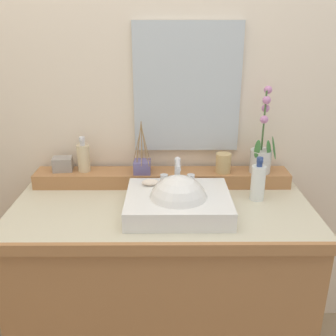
# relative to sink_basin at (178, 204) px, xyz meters

# --- Properties ---
(wall_back) EXTENTS (3.19, 0.20, 2.69)m
(wall_back) POSITION_rel_sink_basin_xyz_m (-0.07, 0.46, 0.48)
(wall_back) COLOR beige
(wall_back) RESTS_ON ground
(vanity_cabinet) EXTENTS (1.22, 0.60, 0.83)m
(vanity_cabinet) POSITION_rel_sink_basin_xyz_m (-0.07, 0.06, -0.45)
(vanity_cabinet) COLOR #AC7344
(vanity_cabinet) RESTS_ON ground
(back_ledge) EXTENTS (1.15, 0.13, 0.06)m
(back_ledge) POSITION_rel_sink_basin_xyz_m (-0.07, 0.28, -0.01)
(back_ledge) COLOR #AC7344
(back_ledge) RESTS_ON vanity_cabinet
(sink_basin) EXTENTS (0.40, 0.33, 0.27)m
(sink_basin) POSITION_rel_sink_basin_xyz_m (0.00, 0.00, 0.00)
(sink_basin) COLOR white
(sink_basin) RESTS_ON vanity_cabinet
(soap_bar) EXTENTS (0.07, 0.04, 0.02)m
(soap_bar) POSITION_rel_sink_basin_xyz_m (-0.11, 0.10, 0.05)
(soap_bar) COLOR beige
(soap_bar) RESTS_ON sink_basin
(potted_plant) EXTENTS (0.12, 0.10, 0.38)m
(potted_plant) POSITION_rel_sink_basin_xyz_m (0.38, 0.27, 0.12)
(potted_plant) COLOR silver
(potted_plant) RESTS_ON back_ledge
(soap_dispenser) EXTENTS (0.06, 0.06, 0.16)m
(soap_dispenser) POSITION_rel_sink_basin_xyz_m (-0.42, 0.28, 0.09)
(soap_dispenser) COLOR beige
(soap_dispenser) RESTS_ON back_ledge
(tumbler_cup) EXTENTS (0.07, 0.07, 0.09)m
(tumbler_cup) POSITION_rel_sink_basin_xyz_m (0.21, 0.26, 0.07)
(tumbler_cup) COLOR tan
(tumbler_cup) RESTS_ON back_ledge
(reed_diffuser) EXTENTS (0.08, 0.08, 0.24)m
(reed_diffuser) POSITION_rel_sink_basin_xyz_m (-0.15, 0.26, 0.06)
(reed_diffuser) COLOR slate
(reed_diffuser) RESTS_ON back_ledge
(trinket_box) EXTENTS (0.09, 0.08, 0.06)m
(trinket_box) POSITION_rel_sink_basin_xyz_m (-0.51, 0.29, 0.06)
(trinket_box) COLOR gray
(trinket_box) RESTS_ON back_ledge
(lotion_bottle) EXTENTS (0.06, 0.06, 0.19)m
(lotion_bottle) POSITION_rel_sink_basin_xyz_m (0.33, 0.12, 0.04)
(lotion_bottle) COLOR white
(lotion_bottle) RESTS_ON vanity_cabinet
(mirror) EXTENTS (0.47, 0.02, 0.56)m
(mirror) POSITION_rel_sink_basin_xyz_m (0.05, 0.35, 0.39)
(mirror) COLOR silver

